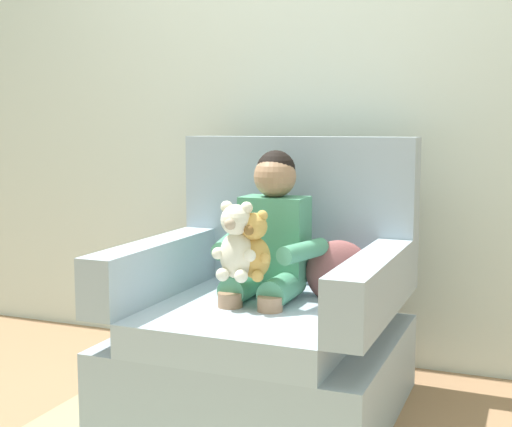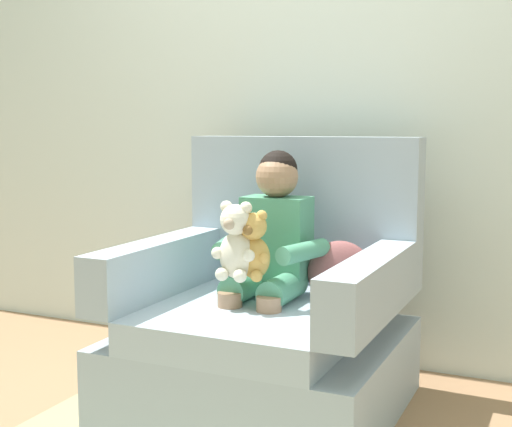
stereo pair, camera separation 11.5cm
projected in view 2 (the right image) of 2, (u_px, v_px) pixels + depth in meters
The scene contains 7 objects.
ground_plane at pixel (263, 408), 2.74m from camera, with size 8.00×8.00×0.00m, color #936D4C.
back_wall at pixel (329, 83), 3.25m from camera, with size 6.00×0.10×2.60m, color silver.
armchair at pixel (269, 324), 2.75m from camera, with size 1.02×0.97×1.06m.
seated_child at pixel (270, 245), 2.74m from camera, with size 0.45×0.39×0.82m.
plush_cream at pixel (236, 243), 2.57m from camera, with size 0.17×0.14×0.29m.
plush_honey at pixel (253, 247), 2.58m from camera, with size 0.15×0.13×0.26m.
throw_pillow at pixel (340, 274), 2.73m from camera, with size 0.26×0.12×0.26m, color #8C4C4C.
Camera 2 is at (1.07, -2.39, 1.09)m, focal length 48.99 mm.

